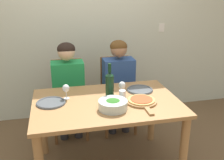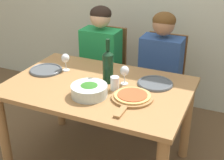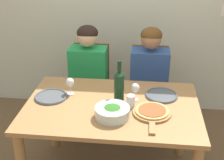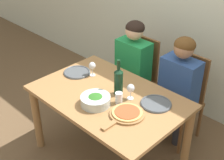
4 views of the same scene
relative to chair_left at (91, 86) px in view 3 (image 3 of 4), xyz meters
name	(u,v)px [view 3 (image 3 of 4)]	position (x,y,z in m)	size (l,w,h in m)	color
dining_table	(112,118)	(0.32, -0.82, 0.14)	(1.41, 0.94, 0.77)	#9E7042
chair_left	(91,86)	(0.00, 0.00, 0.00)	(0.42, 0.42, 0.96)	brown
chair_right	(148,89)	(0.63, 0.00, 0.00)	(0.42, 0.42, 0.96)	brown
person_woman	(88,72)	(0.00, -0.12, 0.22)	(0.47, 0.51, 1.21)	#28282D
person_man	(149,75)	(0.63, -0.12, 0.22)	(0.47, 0.51, 1.21)	#28282D
wine_bottle	(119,85)	(0.37, -0.74, 0.40)	(0.08, 0.08, 0.35)	black
broccoli_bowl	(112,112)	(0.35, -1.00, 0.31)	(0.27, 0.27, 0.09)	silver
dinner_plate_left	(51,96)	(-0.20, -0.76, 0.27)	(0.28, 0.28, 0.02)	#4C5156
dinner_plate_right	(161,95)	(0.73, -0.63, 0.27)	(0.28, 0.28, 0.02)	#4C5156
pizza_on_board	(152,112)	(0.65, -0.93, 0.28)	(0.30, 0.44, 0.04)	#9E7042
wine_glass_left	(70,83)	(-0.05, -0.68, 0.37)	(0.07, 0.07, 0.15)	silver
wine_glass_right	(135,89)	(0.51, -0.72, 0.37)	(0.07, 0.07, 0.15)	silver
water_tumbler	(131,101)	(0.48, -0.84, 0.32)	(0.07, 0.07, 0.11)	silver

